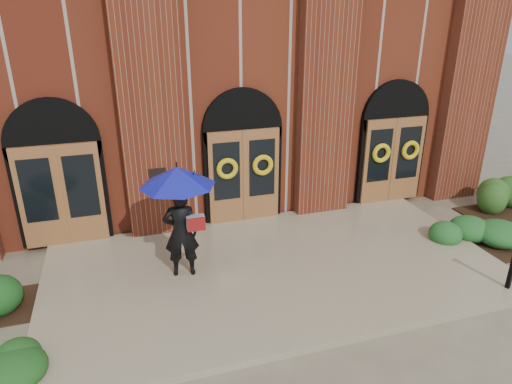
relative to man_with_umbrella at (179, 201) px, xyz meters
name	(u,v)px	position (x,y,z in m)	size (l,w,h in m)	color
ground	(278,275)	(2.02, -0.46, -1.87)	(90.00, 90.00, 0.00)	gray
landing	(276,269)	(2.02, -0.31, -1.80)	(10.00, 5.30, 0.15)	gray
church_building	(198,67)	(2.02, 8.32, 1.63)	(16.20, 12.53, 7.00)	#5F2614
man_with_umbrella	(179,201)	(0.00, 0.00, 0.00)	(1.75, 1.75, 2.46)	black
metal_post	(512,267)	(6.32, -2.55, -1.22)	(0.16, 0.16, 0.95)	black
hedge_front_left	(12,364)	(-3.08, -2.00, -1.63)	(1.35, 1.16, 0.48)	#1A4818
hedge_front_right	(478,238)	(7.12, -0.79, -1.59)	(1.60, 1.38, 0.57)	#1F5622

